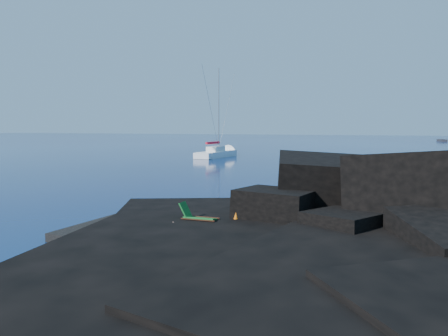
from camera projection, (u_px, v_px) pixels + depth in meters
The scene contains 10 objects.
ground at pixel (79, 230), 18.94m from camera, with size 400.00×400.00×0.00m, color #030333.
headland at pixel (398, 239), 17.52m from camera, with size 24.00×24.00×3.60m, color black, non-canonical shape.
beach at pixel (179, 236), 17.94m from camera, with size 8.50×6.00×0.70m, color black.
surf_foam at pixel (226, 216), 22.01m from camera, with size 10.00×8.00×0.06m, color white, non-canonical shape.
sailboat at pixel (217, 157), 62.78m from camera, with size 2.56×12.20×12.79m, color white, non-canonical shape.
deck_chair at pixel (200, 214), 18.19m from camera, with size 1.55×0.68×1.07m, color #166325, non-canonical shape.
towel at pixel (162, 228), 17.83m from camera, with size 1.85×0.88×0.05m, color white.
sunbather at pixel (162, 224), 17.82m from camera, with size 1.76×0.46×0.25m, color tan, non-canonical shape.
marker_cone at pixel (236, 219), 18.32m from camera, with size 0.38×0.38×0.58m, color orange.
distant_boat_a at pixel (442, 141), 124.74m from camera, with size 1.50×4.81×0.64m, color #29282D.
Camera 1 is at (12.03, -15.50, 4.54)m, focal length 35.00 mm.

